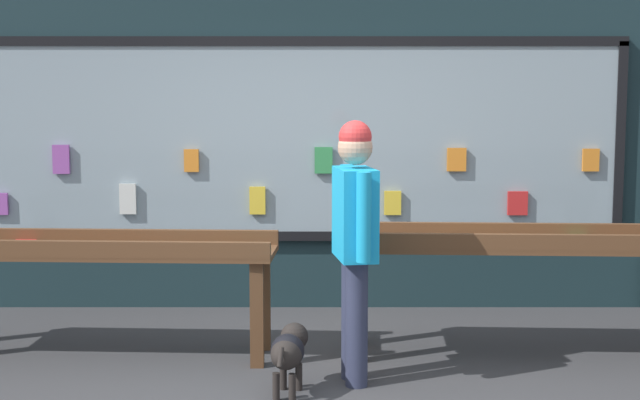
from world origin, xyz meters
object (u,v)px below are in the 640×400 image
at_px(display_table_right, 523,254).
at_px(small_dog, 287,350).
at_px(person_browsing, 353,231).
at_px(display_table_left, 91,260).

height_order(display_table_right, small_dog, display_table_right).
distance_m(display_table_right, small_dog, 1.87).
bearing_deg(person_browsing, display_table_right, -72.44).
height_order(display_table_left, person_browsing, person_browsing).
bearing_deg(small_dog, display_table_right, -54.06).
distance_m(person_browsing, small_dog, 0.84).
relative_size(display_table_left, person_browsing, 1.53).
distance_m(display_table_left, person_browsing, 1.92).
xyz_separation_m(display_table_left, display_table_right, (3.02, -0.00, 0.04)).
height_order(person_browsing, small_dog, person_browsing).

